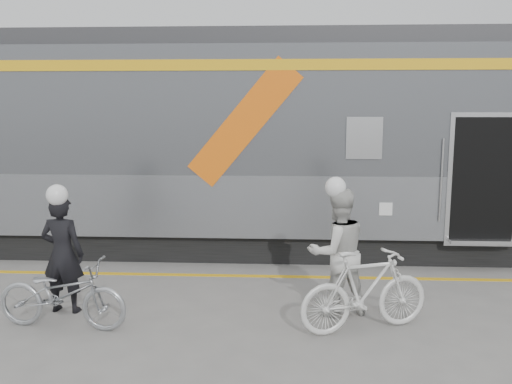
# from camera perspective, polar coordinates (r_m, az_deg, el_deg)

# --- Properties ---
(ground) EXTENTS (90.00, 90.00, 0.00)m
(ground) POSITION_cam_1_polar(r_m,az_deg,el_deg) (7.03, -1.03, -14.29)
(ground) COLOR slate
(ground) RESTS_ON ground
(train) EXTENTS (24.00, 3.17, 4.10)m
(train) POSITION_cam_1_polar(r_m,az_deg,el_deg) (10.71, 9.12, 5.08)
(train) COLOR black
(train) RESTS_ON ground
(safety_strip) EXTENTS (24.00, 0.12, 0.01)m
(safety_strip) POSITION_cam_1_polar(r_m,az_deg,el_deg) (9.04, -0.06, -8.84)
(safety_strip) COLOR gold
(safety_strip) RESTS_ON ground
(man) EXTENTS (0.62, 0.44, 1.61)m
(man) POSITION_cam_1_polar(r_m,az_deg,el_deg) (7.80, -19.69, -6.17)
(man) COLOR black
(man) RESTS_ON ground
(bicycle_left) EXTENTS (1.74, 0.75, 0.89)m
(bicycle_left) POSITION_cam_1_polar(r_m,az_deg,el_deg) (7.35, -19.74, -10.08)
(bicycle_left) COLOR #A0A3A8
(bicycle_left) RESTS_ON ground
(woman) EXTENTS (1.01, 0.90, 1.72)m
(woman) POSITION_cam_1_polar(r_m,az_deg,el_deg) (7.34, 8.55, -6.27)
(woman) COLOR beige
(woman) RESTS_ON ground
(bicycle_right) EXTENTS (1.79, 1.06, 1.04)m
(bicycle_right) POSITION_cam_1_polar(r_m,az_deg,el_deg) (6.96, 11.42, -10.15)
(bicycle_right) COLOR silver
(bicycle_right) RESTS_ON ground
(helmet_man) EXTENTS (0.28, 0.28, 0.28)m
(helmet_man) POSITION_cam_1_polar(r_m,az_deg,el_deg) (7.62, -20.08, 0.73)
(helmet_man) COLOR white
(helmet_man) RESTS_ON man
(helmet_woman) EXTENTS (0.27, 0.27, 0.27)m
(helmet_woman) POSITION_cam_1_polar(r_m,az_deg,el_deg) (7.14, 8.74, 1.46)
(helmet_woman) COLOR white
(helmet_woman) RESTS_ON woman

